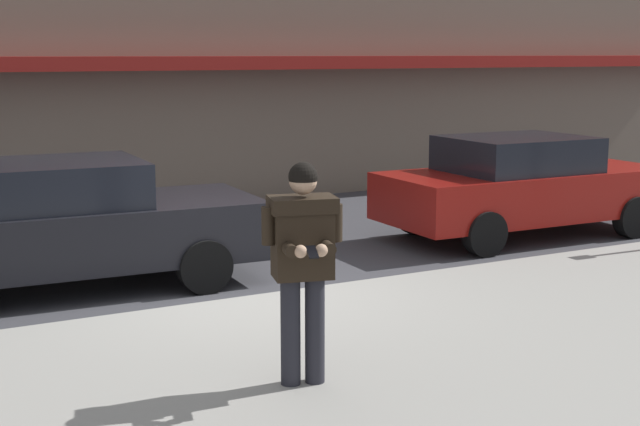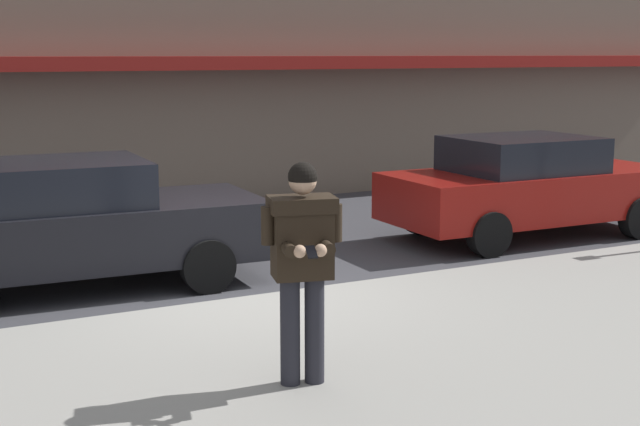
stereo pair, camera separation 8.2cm
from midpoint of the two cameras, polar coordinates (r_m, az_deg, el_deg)
ground_plane at (r=10.09m, az=-4.87°, el=-5.80°), size 80.00×80.00×0.00m
sidewalk at (r=8.17m, az=9.62°, el=-9.27°), size 32.00×5.30×0.14m
curb_paint_line at (r=10.54m, az=0.07°, el=-5.05°), size 28.00×0.12×0.01m
parked_sedan_mid at (r=10.91m, az=-15.61°, el=-0.65°), size 4.58×2.09×1.54m
parked_sedan_far at (r=13.89m, az=13.34°, el=1.71°), size 4.53×1.99×1.54m
man_texting_on_phone at (r=7.02m, az=-0.80°, el=-2.33°), size 0.63×0.64×1.81m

